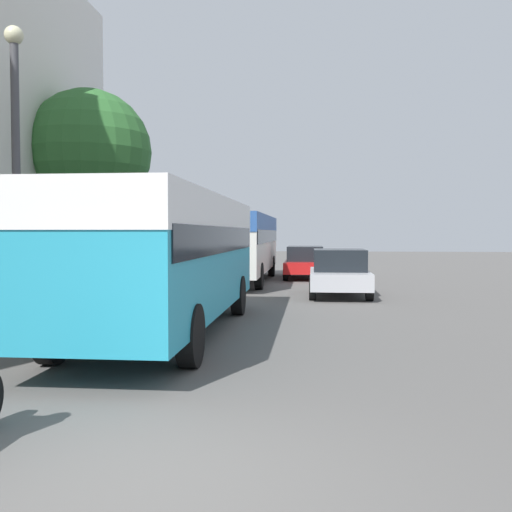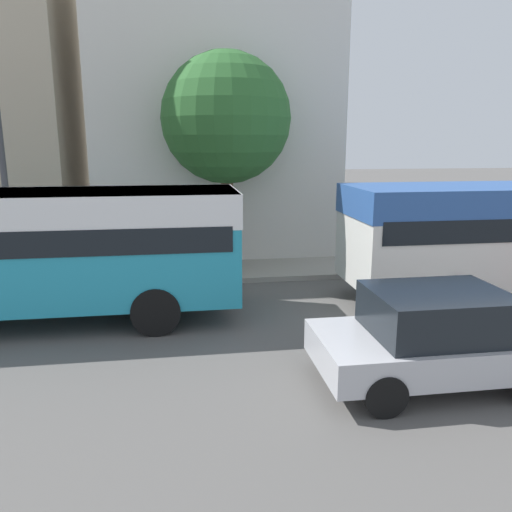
% 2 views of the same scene
% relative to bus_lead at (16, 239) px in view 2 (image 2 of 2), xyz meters
% --- Properties ---
extents(building_midblock, '(5.36, 7.88, 9.90)m').
position_rel_bus_lead_xyz_m(building_midblock, '(-7.23, 4.72, 3.09)').
color(building_midblock, silver).
rests_on(building_midblock, ground_plane).
extents(bus_lead, '(2.54, 9.30, 2.85)m').
position_rel_bus_lead_xyz_m(bus_lead, '(0.00, 0.00, 0.00)').
color(bus_lead, teal).
rests_on(bus_lead, ground_plane).
extents(car_far_curb, '(1.97, 3.85, 1.56)m').
position_rel_bus_lead_xyz_m(car_far_curb, '(3.90, 7.43, -1.06)').
color(car_far_curb, '#B7B7BC').
rests_on(car_far_curb, ground_plane).
extents(pedestrian_near_curb, '(0.41, 0.41, 1.68)m').
position_rel_bus_lead_xyz_m(pedestrian_near_curb, '(-2.75, 2.37, -0.86)').
color(pedestrian_near_curb, '#232838').
rests_on(pedestrian_near_curb, sidewalk).
extents(street_tree, '(3.65, 3.65, 6.17)m').
position_rel_bus_lead_xyz_m(street_tree, '(-3.56, 4.79, 2.61)').
color(street_tree, brown).
rests_on(street_tree, sidewalk).
extents(lamp_post, '(0.36, 0.36, 5.92)m').
position_rel_bus_lead_xyz_m(lamp_post, '(-2.70, -0.98, 1.81)').
color(lamp_post, '#47474C').
rests_on(lamp_post, sidewalk).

